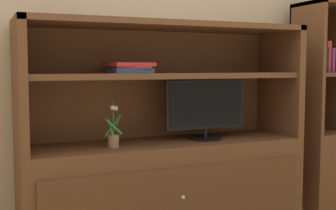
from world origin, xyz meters
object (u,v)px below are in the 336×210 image
(tv_monitor, at_px, (206,108))
(potted_plant, at_px, (113,136))
(bookshelf_tall, at_px, (321,137))
(media_console, at_px, (165,165))
(magazine_stack, at_px, (129,67))
(upright_book_row, at_px, (319,58))

(tv_monitor, distance_m, potted_plant, 0.69)
(tv_monitor, distance_m, bookshelf_tall, 1.09)
(media_console, relative_size, potted_plant, 6.48)
(media_console, distance_m, magazine_stack, 0.70)
(magazine_stack, distance_m, upright_book_row, 1.55)
(bookshelf_tall, bearing_deg, tv_monitor, -178.35)
(magazine_stack, bearing_deg, bookshelf_tall, 0.32)
(magazine_stack, distance_m, bookshelf_tall, 1.69)
(media_console, height_order, magazine_stack, media_console)
(upright_book_row, bearing_deg, tv_monitor, -178.78)
(upright_book_row, bearing_deg, magazine_stack, 180.00)
(media_console, distance_m, upright_book_row, 1.49)
(tv_monitor, height_order, bookshelf_tall, bookshelf_tall)
(tv_monitor, xyz_separation_m, bookshelf_tall, (1.05, 0.03, -0.27))
(magazine_stack, bearing_deg, tv_monitor, -2.26)
(media_console, bearing_deg, tv_monitor, -5.19)
(media_console, height_order, tv_monitor, media_console)
(bookshelf_tall, distance_m, upright_book_row, 0.62)
(magazine_stack, relative_size, upright_book_row, 1.20)
(potted_plant, distance_m, upright_book_row, 1.75)
(potted_plant, xyz_separation_m, bookshelf_tall, (1.72, 0.08, -0.12))
(tv_monitor, distance_m, upright_book_row, 1.06)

